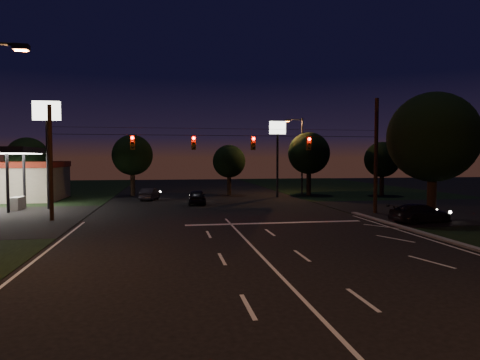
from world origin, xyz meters
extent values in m
plane|color=black|center=(0.00, 0.00, 0.00)|extent=(140.00, 140.00, 0.00)
cube|color=black|center=(20.00, 16.00, 0.00)|extent=(20.00, 16.00, 0.02)
cube|color=silver|center=(0.00, -6.00, 0.01)|extent=(0.14, 40.00, 0.01)
cube|color=silver|center=(3.00, 11.50, 0.01)|extent=(12.00, 0.50, 0.01)
cylinder|color=black|center=(12.00, 15.00, 0.00)|extent=(0.30, 0.30, 9.00)
cylinder|color=black|center=(-12.00, 15.00, 0.00)|extent=(0.28, 0.28, 8.00)
cylinder|color=black|center=(0.00, 15.00, 6.00)|extent=(24.00, 0.03, 0.03)
cylinder|color=black|center=(0.00, 15.00, 6.50)|extent=(24.00, 0.02, 0.02)
cube|color=#3F3307|center=(-6.50, 15.00, 5.45)|extent=(0.32, 0.26, 1.00)
sphere|color=#FF0705|center=(-6.50, 14.84, 5.78)|extent=(0.22, 0.22, 0.22)
sphere|color=black|center=(-6.50, 14.84, 5.45)|extent=(0.20, 0.20, 0.20)
sphere|color=black|center=(-6.50, 14.84, 5.12)|extent=(0.20, 0.20, 0.20)
cube|color=#3F3307|center=(-2.20, 15.00, 5.45)|extent=(0.32, 0.26, 1.00)
sphere|color=#FF0705|center=(-2.20, 14.84, 5.78)|extent=(0.22, 0.22, 0.22)
sphere|color=black|center=(-2.20, 14.84, 5.45)|extent=(0.20, 0.20, 0.20)
sphere|color=black|center=(-2.20, 14.84, 5.12)|extent=(0.20, 0.20, 0.20)
cube|color=#3F3307|center=(2.20, 15.00, 5.45)|extent=(0.32, 0.26, 1.00)
sphere|color=#FF0705|center=(2.20, 14.84, 5.78)|extent=(0.22, 0.22, 0.22)
sphere|color=black|center=(2.20, 14.84, 5.45)|extent=(0.20, 0.20, 0.20)
sphere|color=black|center=(2.20, 14.84, 5.12)|extent=(0.20, 0.20, 0.20)
cube|color=#3F3307|center=(6.50, 15.00, 5.45)|extent=(0.32, 0.26, 1.00)
sphere|color=#FF0705|center=(6.50, 14.84, 5.78)|extent=(0.22, 0.22, 0.22)
sphere|color=black|center=(6.50, 14.84, 5.45)|extent=(0.20, 0.20, 0.20)
sphere|color=black|center=(6.50, 14.84, 5.12)|extent=(0.20, 0.20, 0.20)
cube|color=gray|center=(-16.50, 22.00, 0.55)|extent=(0.80, 2.00, 1.10)
cylinder|color=black|center=(-16.50, 20.00, 2.40)|extent=(0.24, 0.24, 4.80)
cylinder|color=black|center=(-16.50, 24.00, 2.40)|extent=(0.24, 0.24, 4.80)
cylinder|color=black|center=(-14.00, 22.00, 3.75)|extent=(0.24, 0.24, 7.50)
cube|color=white|center=(-14.00, 22.00, 8.30)|extent=(2.20, 0.30, 1.60)
cylinder|color=black|center=(8.00, 30.00, 3.50)|extent=(0.24, 0.24, 7.00)
cube|color=white|center=(8.00, 30.00, 7.70)|extent=(1.80, 0.30, 1.40)
cube|color=black|center=(-9.70, 2.00, 8.70)|extent=(0.60, 0.35, 0.22)
cube|color=orange|center=(-9.70, 2.00, 8.58)|extent=(0.45, 0.25, 0.04)
cylinder|color=black|center=(11.50, 32.00, 4.50)|extent=(0.20, 0.20, 9.00)
cylinder|color=black|center=(10.60, 32.00, 8.80)|extent=(1.80, 0.12, 0.12)
cube|color=black|center=(9.70, 32.00, 8.70)|extent=(0.60, 0.35, 0.22)
cube|color=orange|center=(9.70, 32.00, 8.58)|extent=(0.45, 0.25, 0.04)
cylinder|color=black|center=(13.50, 10.00, 2.00)|extent=(0.60, 0.60, 4.00)
sphere|color=black|center=(13.50, 10.00, 5.76)|extent=(6.00, 6.00, 6.00)
sphere|color=black|center=(14.10, 10.45, 5.58)|extent=(4.50, 4.50, 4.50)
sphere|color=black|center=(12.90, 10.30, 5.62)|extent=(4.20, 4.20, 4.20)
cylinder|color=black|center=(-18.00, 30.00, 1.50)|extent=(0.49, 0.49, 3.00)
sphere|color=black|center=(-18.00, 30.00, 4.32)|extent=(4.20, 4.20, 4.20)
sphere|color=black|center=(-17.58, 30.32, 4.19)|extent=(3.15, 3.15, 3.15)
sphere|color=black|center=(-18.42, 30.21, 4.23)|extent=(2.94, 2.94, 2.94)
cylinder|color=black|center=(-8.00, 34.00, 1.62)|extent=(0.52, 0.52, 3.25)
sphere|color=black|center=(-8.00, 34.00, 4.68)|extent=(4.60, 4.60, 4.60)
sphere|color=black|center=(-7.54, 34.34, 4.54)|extent=(3.45, 3.45, 3.45)
sphere|color=black|center=(-8.46, 34.23, 4.58)|extent=(3.22, 3.22, 3.22)
cylinder|color=black|center=(3.00, 33.00, 1.38)|extent=(0.47, 0.47, 2.75)
sphere|color=black|center=(3.00, 33.00, 3.96)|extent=(3.80, 3.80, 3.80)
sphere|color=black|center=(3.38, 33.28, 3.85)|extent=(2.85, 2.85, 2.85)
sphere|color=black|center=(2.62, 33.19, 3.87)|extent=(2.66, 2.66, 2.66)
cylinder|color=black|center=(12.00, 31.00, 1.70)|extent=(0.53, 0.53, 3.40)
sphere|color=black|center=(12.00, 31.00, 4.90)|extent=(4.80, 4.80, 4.80)
sphere|color=black|center=(12.48, 31.36, 4.75)|extent=(3.60, 3.60, 3.60)
sphere|color=black|center=(11.52, 31.24, 4.79)|extent=(3.36, 3.36, 3.36)
cylinder|color=black|center=(20.00, 29.00, 1.45)|extent=(0.48, 0.48, 2.90)
sphere|color=black|center=(20.00, 29.00, 4.18)|extent=(4.00, 4.00, 4.00)
sphere|color=black|center=(20.40, 29.30, 4.06)|extent=(3.00, 3.00, 3.00)
sphere|color=black|center=(19.60, 29.20, 4.09)|extent=(2.80, 2.80, 2.80)
imported|color=black|center=(-1.36, 24.04, 0.69)|extent=(1.83, 4.14, 1.39)
imported|color=black|center=(-5.89, 28.94, 0.62)|extent=(2.10, 3.94, 1.23)
imported|color=black|center=(12.68, 10.00, 0.64)|extent=(4.67, 2.57, 1.28)
camera|label=1|loc=(-4.11, -16.14, 4.38)|focal=32.00mm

